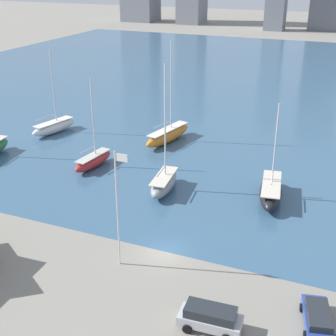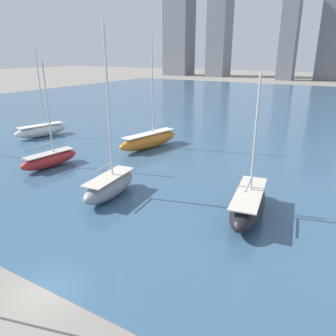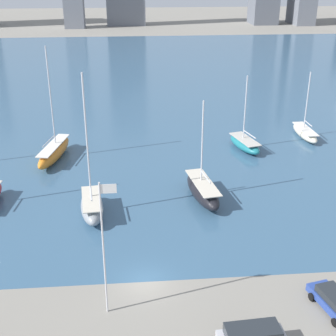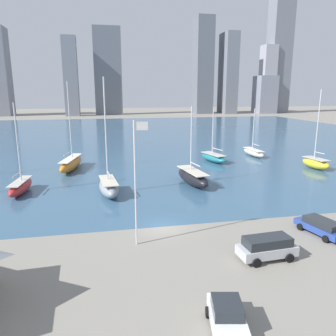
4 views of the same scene
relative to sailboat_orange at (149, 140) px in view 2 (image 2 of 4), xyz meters
name	(u,v)px [view 2 (image 2 of 4)]	position (x,y,z in m)	size (l,w,h in m)	color
ground_plane	(47,290)	(11.28, -27.70, -1.17)	(500.00, 500.00, 0.00)	gray
harbor_water	(291,111)	(11.28, 42.30, -1.17)	(180.00, 140.00, 0.00)	#385B7A
sailboat_orange	(149,140)	(0.00, 0.00, 0.00)	(4.25, 10.91, 15.15)	orange
sailboat_gray	(110,185)	(6.09, -15.86, -0.02)	(3.12, 7.54, 15.25)	gray
sailboat_white	(41,130)	(-18.66, -3.17, -0.12)	(4.02, 8.91, 13.13)	white
sailboat_black	(248,204)	(18.38, -13.18, -0.03)	(3.90, 9.31, 11.40)	black
sailboat_red	(50,159)	(-5.55, -12.81, -0.18)	(2.64, 7.51, 12.06)	#B72828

